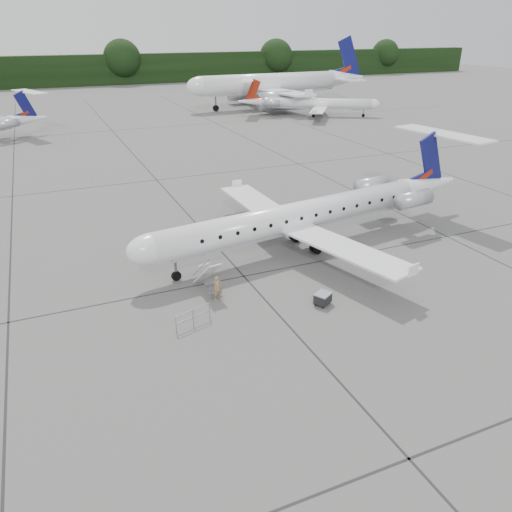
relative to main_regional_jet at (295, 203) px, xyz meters
name	(u,v)px	position (x,y,z in m)	size (l,w,h in m)	color
ground	(367,293)	(1.06, -7.76, -3.56)	(320.00, 320.00, 0.00)	slate
treeline	(93,70)	(1.06, 122.24, 0.44)	(260.00, 4.00, 8.00)	black
main_regional_jet	(295,203)	(0.00, 0.00, 0.00)	(27.80, 20.02, 7.13)	white
airstair	(207,274)	(-7.82, -3.44, -2.45)	(0.85, 2.44, 2.23)	white
passenger	(218,288)	(-7.62, -4.80, -2.78)	(0.57, 0.38, 1.57)	#997653
safety_railing	(193,318)	(-9.83, -6.99, -3.06)	(2.20, 0.08, 1.00)	gray
baggage_cart	(323,298)	(-2.15, -7.81, -3.16)	(0.93, 0.75, 0.80)	black
bg_narrowbody	(269,73)	(28.06, 64.93, 2.98)	(36.47, 26.26, 13.09)	white
bg_regional_right	(319,98)	(31.83, 51.63, -0.39)	(24.17, 17.41, 6.34)	white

